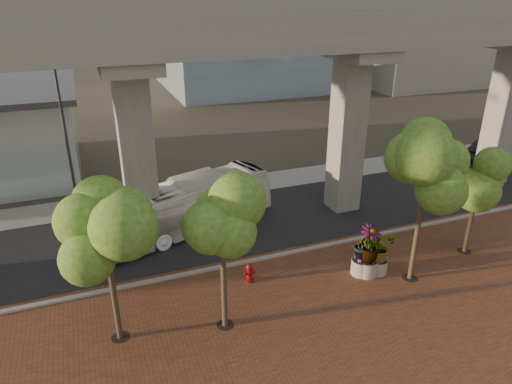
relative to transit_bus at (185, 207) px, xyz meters
name	(u,v)px	position (x,y,z in m)	size (l,w,h in m)	color
ground	(264,239)	(3.73, -2.40, -1.47)	(160.00, 160.00, 0.00)	#322D24
brick_plaza	(340,332)	(3.73, -10.40, -1.44)	(70.00, 13.00, 0.06)	brown
asphalt_road	(251,222)	(3.73, -0.40, -1.45)	(90.00, 8.00, 0.04)	black
curb_strip	(279,255)	(3.73, -4.40, -1.39)	(70.00, 0.25, 0.16)	gray
far_sidewalk	(223,188)	(3.73, 5.10, -1.44)	(90.00, 3.00, 0.06)	gray
transit_viaduct	(251,98)	(3.73, -0.40, 5.82)	(72.00, 5.60, 12.40)	gray
transit_bus	(185,207)	(0.00, 0.00, 0.00)	(2.48, 10.55, 2.94)	white
parked_car	(492,150)	(25.39, 2.99, -0.63)	(1.76, 5.09, 1.67)	black
fire_hydrant	(249,272)	(1.60, -5.92, -0.95)	(0.48, 0.43, 0.96)	maroon
planter_front	(380,248)	(7.52, -7.43, -0.10)	(1.95, 1.95, 2.15)	#A49D94
planter_right	(369,246)	(6.92, -7.39, 0.15)	(2.40, 2.40, 2.57)	#A4A094
planter_left	(363,247)	(6.73, -7.24, 0.03)	(2.15, 2.15, 2.37)	gray
street_tree_far_west	(105,233)	(-4.37, -7.67, 3.18)	(4.06, 4.06, 6.46)	#4D3C2C
street_tree_near_west	(222,223)	(-0.37, -8.44, 3.18)	(3.20, 3.20, 6.08)	#4D3C2C
street_tree_near_east	(427,173)	(8.66, -8.39, 3.87)	(3.92, 3.92, 7.09)	#4D3C2C
street_tree_far_east	(479,180)	(12.85, -7.41, 2.56)	(3.46, 3.46, 5.57)	#4D3C2C
streetlamp_west	(64,125)	(-5.60, 4.84, 3.94)	(0.46, 1.34, 9.28)	#2D2C31
streetlamp_east	(363,113)	(13.13, 3.12, 3.38)	(0.41, 1.20, 8.31)	#2B2B2F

